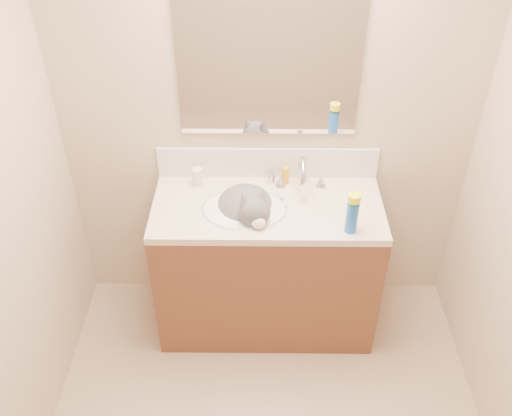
{
  "coord_description": "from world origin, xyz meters",
  "views": [
    {
      "loc": [
        -0.04,
        -1.37,
        2.66
      ],
      "look_at": [
        -0.06,
        0.92,
        0.88
      ],
      "focal_mm": 40.0,
      "sensor_mm": 36.0,
      "label": 1
    }
  ],
  "objects_px": {
    "pill_bottle": "(198,177)",
    "silver_jar": "(271,178)",
    "cat": "(247,210)",
    "spray_can": "(352,217)",
    "vanity_cabinet": "(267,268)",
    "amber_bottle": "(285,175)",
    "faucet": "(302,177)",
    "basin": "(245,219)"
  },
  "relations": [
    {
      "from": "pill_bottle",
      "to": "vanity_cabinet",
      "type": "bearing_deg",
      "value": -25.62
    },
    {
      "from": "vanity_cabinet",
      "to": "basin",
      "type": "bearing_deg",
      "value": -165.96
    },
    {
      "from": "cat",
      "to": "silver_jar",
      "type": "relative_size",
      "value": 8.19
    },
    {
      "from": "vanity_cabinet",
      "to": "amber_bottle",
      "type": "height_order",
      "value": "amber_bottle"
    },
    {
      "from": "faucet",
      "to": "silver_jar",
      "type": "xyz_separation_m",
      "value": [
        -0.16,
        0.07,
        -0.06
      ]
    },
    {
      "from": "basin",
      "to": "amber_bottle",
      "type": "relative_size",
      "value": 4.53
    },
    {
      "from": "faucet",
      "to": "cat",
      "type": "bearing_deg",
      "value": -153.24
    },
    {
      "from": "cat",
      "to": "pill_bottle",
      "type": "distance_m",
      "value": 0.34
    },
    {
      "from": "faucet",
      "to": "amber_bottle",
      "type": "height_order",
      "value": "faucet"
    },
    {
      "from": "vanity_cabinet",
      "to": "amber_bottle",
      "type": "xyz_separation_m",
      "value": [
        0.1,
        0.2,
        0.5
      ]
    },
    {
      "from": "vanity_cabinet",
      "to": "spray_can",
      "type": "height_order",
      "value": "spray_can"
    },
    {
      "from": "silver_jar",
      "to": "faucet",
      "type": "bearing_deg",
      "value": -23.72
    },
    {
      "from": "faucet",
      "to": "pill_bottle",
      "type": "xyz_separation_m",
      "value": [
        -0.56,
        0.04,
        -0.03
      ]
    },
    {
      "from": "faucet",
      "to": "silver_jar",
      "type": "relative_size",
      "value": 4.97
    },
    {
      "from": "vanity_cabinet",
      "to": "faucet",
      "type": "bearing_deg",
      "value": 37.29
    },
    {
      "from": "pill_bottle",
      "to": "faucet",
      "type": "bearing_deg",
      "value": -4.49
    },
    {
      "from": "basin",
      "to": "spray_can",
      "type": "relative_size",
      "value": 2.75
    },
    {
      "from": "amber_bottle",
      "to": "vanity_cabinet",
      "type": "bearing_deg",
      "value": -115.46
    },
    {
      "from": "basin",
      "to": "amber_bottle",
      "type": "distance_m",
      "value": 0.34
    },
    {
      "from": "faucet",
      "to": "cat",
      "type": "distance_m",
      "value": 0.34
    },
    {
      "from": "cat",
      "to": "pill_bottle",
      "type": "bearing_deg",
      "value": 126.18
    },
    {
      "from": "silver_jar",
      "to": "spray_can",
      "type": "height_order",
      "value": "spray_can"
    },
    {
      "from": "vanity_cabinet",
      "to": "silver_jar",
      "type": "relative_size",
      "value": 21.29
    },
    {
      "from": "vanity_cabinet",
      "to": "cat",
      "type": "bearing_deg",
      "value": -176.06
    },
    {
      "from": "faucet",
      "to": "cat",
      "type": "xyz_separation_m",
      "value": [
        -0.29,
        -0.14,
        -0.11
      ]
    },
    {
      "from": "basin",
      "to": "cat",
      "type": "distance_m",
      "value": 0.05
    },
    {
      "from": "cat",
      "to": "spray_can",
      "type": "xyz_separation_m",
      "value": [
        0.51,
        -0.19,
        0.11
      ]
    },
    {
      "from": "cat",
      "to": "spray_can",
      "type": "relative_size",
      "value": 2.82
    },
    {
      "from": "pill_bottle",
      "to": "silver_jar",
      "type": "relative_size",
      "value": 1.83
    },
    {
      "from": "amber_bottle",
      "to": "silver_jar",
      "type": "bearing_deg",
      "value": 175.71
    },
    {
      "from": "vanity_cabinet",
      "to": "silver_jar",
      "type": "distance_m",
      "value": 0.52
    },
    {
      "from": "basin",
      "to": "amber_bottle",
      "type": "bearing_deg",
      "value": 47.05
    },
    {
      "from": "amber_bottle",
      "to": "basin",
      "type": "bearing_deg",
      "value": -132.95
    },
    {
      "from": "vanity_cabinet",
      "to": "faucet",
      "type": "height_order",
      "value": "faucet"
    },
    {
      "from": "faucet",
      "to": "amber_bottle",
      "type": "bearing_deg",
      "value": 141.95
    },
    {
      "from": "vanity_cabinet",
      "to": "pill_bottle",
      "type": "height_order",
      "value": "pill_bottle"
    },
    {
      "from": "vanity_cabinet",
      "to": "spray_can",
      "type": "xyz_separation_m",
      "value": [
        0.4,
        -0.2,
        0.53
      ]
    },
    {
      "from": "basin",
      "to": "vanity_cabinet",
      "type": "bearing_deg",
      "value": 14.04
    },
    {
      "from": "pill_bottle",
      "to": "cat",
      "type": "bearing_deg",
      "value": -34.81
    },
    {
      "from": "vanity_cabinet",
      "to": "basin",
      "type": "distance_m",
      "value": 0.4
    },
    {
      "from": "faucet",
      "to": "pill_bottle",
      "type": "distance_m",
      "value": 0.56
    },
    {
      "from": "basin",
      "to": "cat",
      "type": "bearing_deg",
      "value": 59.18
    }
  ]
}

